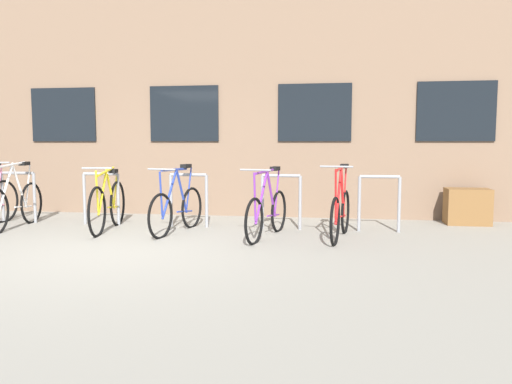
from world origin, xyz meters
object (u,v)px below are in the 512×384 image
at_px(bicycle_white, 15,203).
at_px(planter_box, 467,206).
at_px(bicycle_yellow, 108,205).
at_px(bicycle_purple, 267,212).
at_px(bicycle_red, 341,212).
at_px(bicycle_blue, 177,208).

relative_size(bicycle_white, planter_box, 2.55).
xyz_separation_m(bicycle_yellow, bicycle_purple, (2.53, -0.20, -0.03)).
distance_m(bicycle_red, bicycle_purple, 1.04).
xyz_separation_m(bicycle_red, bicycle_blue, (-2.45, 0.12, -0.00)).
distance_m(bicycle_blue, planter_box, 4.79).
xyz_separation_m(bicycle_red, planter_box, (2.11, 1.58, -0.08)).
relative_size(bicycle_red, bicycle_purple, 0.96).
relative_size(bicycle_yellow, bicycle_purple, 1.05).
distance_m(bicycle_yellow, bicycle_purple, 2.53).
distance_m(bicycle_white, planter_box, 7.38).
bearing_deg(bicycle_blue, bicycle_purple, -7.17).
xyz_separation_m(bicycle_white, bicycle_blue, (2.67, 0.03, -0.02)).
bearing_deg(bicycle_purple, bicycle_yellow, 175.53).
height_order(bicycle_yellow, bicycle_purple, bicycle_purple).
height_order(bicycle_white, planter_box, bicycle_white).
height_order(bicycle_purple, bicycle_white, bicycle_white).
relative_size(bicycle_yellow, bicycle_red, 1.09).
relative_size(bicycle_blue, planter_box, 2.31).
relative_size(bicycle_red, bicycle_blue, 0.99).
bearing_deg(bicycle_red, bicycle_purple, -176.90).
bearing_deg(bicycle_purple, planter_box, 27.44).
relative_size(bicycle_yellow, bicycle_white, 0.98).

